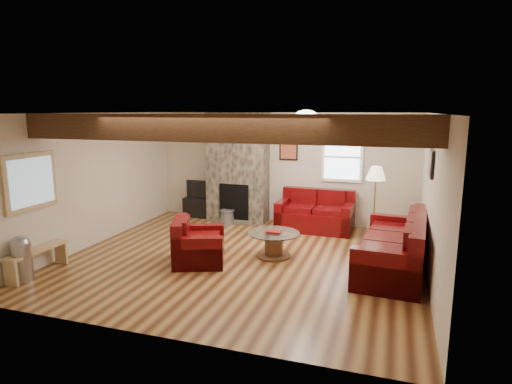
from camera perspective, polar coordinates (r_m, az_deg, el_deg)
room at (r=7.22m, az=-1.96°, el=0.49°), size 8.00×8.00×8.00m
oak_beam at (r=5.95m, az=-6.19°, el=8.49°), size 6.00×0.36×0.38m
chimney_breast at (r=9.88m, az=-2.48°, el=3.11°), size 1.40×0.67×2.50m
back_window at (r=9.50m, az=11.42°, el=4.60°), size 0.90×0.08×1.10m
hatch_window at (r=7.55m, az=-27.83°, el=1.23°), size 0.08×1.00×0.90m
ceiling_dome at (r=7.73m, az=6.69°, el=9.97°), size 0.40×0.40×0.18m
artwork_back at (r=9.70m, az=4.36°, el=5.79°), size 0.42×0.06×0.52m
artwork_right at (r=7.04m, az=22.24°, el=3.53°), size 0.06×0.55×0.42m
sofa_three at (r=7.25m, az=17.72°, el=-6.52°), size 1.14×2.38×0.89m
loveseat at (r=9.29m, az=7.89°, el=-2.48°), size 1.62×0.95×0.85m
armchair_red at (r=7.34m, az=-7.60°, el=-6.45°), size 1.10×1.17×0.76m
coffee_table at (r=7.58m, az=2.38°, el=-7.02°), size 0.91×0.91×0.47m
tv_cabinet at (r=10.44m, az=-7.05°, el=-2.06°), size 0.93×0.37×0.46m
television at (r=10.35m, az=-7.10°, el=0.39°), size 0.77×0.10×0.44m
floor_lamp at (r=8.61m, az=15.69°, el=1.89°), size 0.38×0.38×1.48m
pine_bench at (r=7.65m, az=-27.11°, el=-8.23°), size 0.26×1.09×0.41m
pedal_bin at (r=7.40m, az=-28.76°, el=-7.76°), size 0.34×0.34×0.71m
coal_bucket at (r=9.76m, az=-3.87°, el=-3.31°), size 0.35×0.35×0.33m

